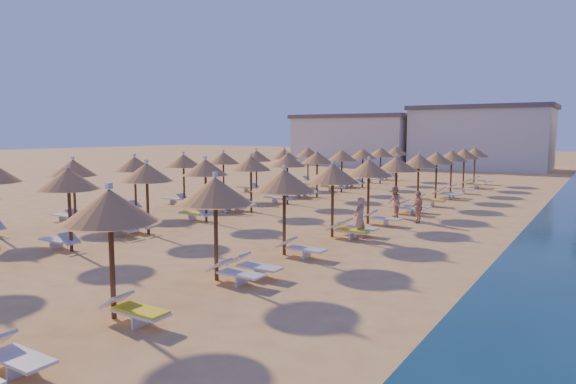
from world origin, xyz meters
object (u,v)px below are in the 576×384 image
Objects in this scene: beachgoer_a at (360,218)px; beachgoer_c at (418,207)px; beachgoer_b at (394,202)px; parasol_row_west at (270,163)px; parasol_row_east at (383,167)px.

beachgoer_c is (0.79, 4.85, -0.08)m from beachgoer_a.
beachgoer_c is at bearing 37.88° from beachgoer_b.
beachgoer_a is at bearing -49.36° from beachgoer_c.
beachgoer_c is at bearing -2.39° from parasol_row_west.
beachgoer_a reaches higher than beachgoer_b.
parasol_row_east is at bearing -157.42° from beachgoer_a.
parasol_row_east and parasol_row_west have the same top height.
parasol_row_east is 25.18× the size of beachgoer_a.
parasol_row_west is at bearing -113.06° from beachgoer_b.
beachgoer_b is 0.95× the size of beachgoer_a.
parasol_row_east is 1.00× the size of parasol_row_west.
beachgoer_b is 1.05× the size of beachgoer_c.
beachgoer_b reaches higher than beachgoer_c.
parasol_row_west reaches higher than beachgoer_c.
parasol_row_east is 26.44× the size of beachgoer_b.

